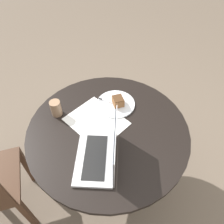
# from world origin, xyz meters

# --- Properties ---
(ground_plane) EXTENTS (12.00, 12.00, 0.00)m
(ground_plane) POSITION_xyz_m (0.00, 0.00, 0.00)
(ground_plane) COLOR #6B5B4C
(dining_table) EXTENTS (1.01, 1.01, 0.72)m
(dining_table) POSITION_xyz_m (0.00, 0.00, 0.53)
(dining_table) COLOR black
(dining_table) RESTS_ON ground_plane
(paper_document) EXTENTS (0.43, 0.40, 0.00)m
(paper_document) POSITION_xyz_m (-0.09, 0.03, 0.72)
(paper_document) COLOR white
(paper_document) RESTS_ON dining_table
(plate) EXTENTS (0.26, 0.26, 0.01)m
(plate) POSITION_xyz_m (-0.03, 0.21, 0.72)
(plate) COLOR silver
(plate) RESTS_ON dining_table
(cake_slice) EXTENTS (0.10, 0.10, 0.06)m
(cake_slice) POSITION_xyz_m (-0.01, 0.21, 0.76)
(cake_slice) COLOR brown
(cake_slice) RESTS_ON plate
(fork) EXTENTS (0.17, 0.03, 0.00)m
(fork) POSITION_xyz_m (-0.09, 0.21, 0.73)
(fork) COLOR silver
(fork) RESTS_ON plate
(coffee_glass) EXTENTS (0.07, 0.07, 0.11)m
(coffee_glass) POSITION_xyz_m (-0.36, -0.00, 0.77)
(coffee_glass) COLOR #997556
(coffee_glass) RESTS_ON dining_table
(laptop) EXTENTS (0.31, 0.39, 0.26)m
(laptop) POSITION_xyz_m (0.04, -0.21, 0.77)
(laptop) COLOR silver
(laptop) RESTS_ON dining_table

